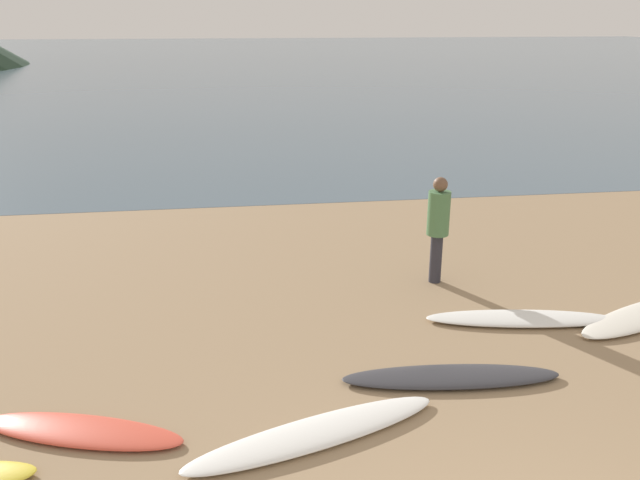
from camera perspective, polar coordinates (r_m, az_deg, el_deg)
name	(u,v)px	position (r m, az deg, el deg)	size (l,w,h in m)	color
ground_plane	(325,222)	(12.82, 0.47, 1.61)	(120.00, 120.00, 0.20)	#997C5B
ocean_water	(244,57)	(63.20, -6.70, 15.64)	(140.00, 100.00, 0.01)	#475B6B
surfboard_3	(82,431)	(6.80, -20.13, -15.44)	(2.02, 0.50, 0.08)	#D84C38
surfboard_4	(315,433)	(6.38, -0.47, -16.58)	(2.60, 0.50, 0.09)	white
surfboard_5	(451,377)	(7.36, 11.42, -11.66)	(2.39, 0.51, 0.10)	#333338
surfboard_6	(521,318)	(8.87, 17.22, -6.59)	(2.46, 0.51, 0.09)	white
person_1	(438,221)	(9.55, 10.31, 1.62)	(0.32, 0.32, 1.60)	#2D2D38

